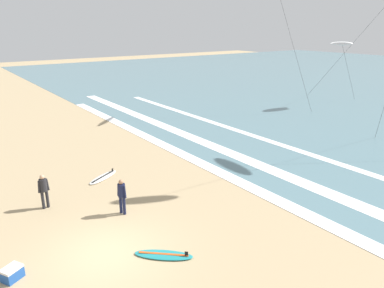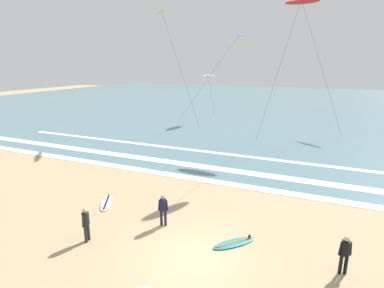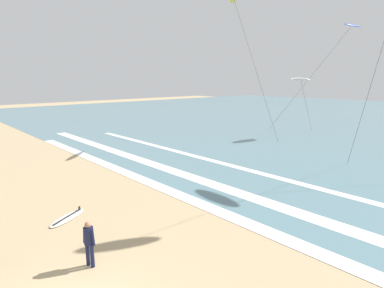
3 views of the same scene
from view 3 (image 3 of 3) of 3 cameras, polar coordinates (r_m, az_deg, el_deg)
The scene contains 7 objects.
wave_foam_shoreline at distance 13.06m, azimuth 18.41°, elevation -16.85°, with size 55.10×0.84×0.01m, color white.
wave_foam_mid_break at distance 16.02m, azimuth 16.47°, elevation -11.22°, with size 58.55×1.00×0.01m, color white.
wave_foam_outer_break at distance 19.38m, azimuth 22.24°, elevation -7.57°, with size 50.79×0.63×0.01m, color white.
surfer_foreground_main at distance 11.25m, azimuth -18.32°, elevation -16.30°, with size 0.51×0.32×1.60m.
surfboard_left_pile at distance 15.43m, azimuth -21.77°, elevation -12.37°, with size 1.54×2.13×0.25m.
kite_white_high_right at distance 35.38m, azimuth 19.25°, elevation 11.08°, with size 1.47×6.87×6.36m.
kite_blue_distant_high at distance 39.69m, azimuth 27.13°, elevation 18.62°, with size 8.48×4.50×12.02m.
Camera 3 is at (6.91, -2.09, 6.13)m, focal length 29.19 mm.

